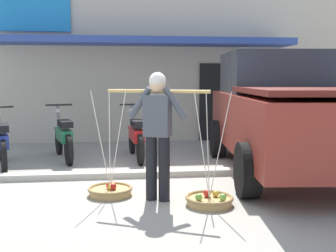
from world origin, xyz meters
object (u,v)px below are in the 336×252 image
Objects in this scene: fruit_basket_left_side at (209,199)px; motorcycle_second_in_row at (63,137)px; parked_truck at (284,112)px; fruit_vendor at (158,128)px; motorcycle_third_in_row at (136,137)px; fruit_basket_right_side at (110,190)px; motorcycle_nearest_shop at (1,142)px.

motorcycle_second_in_row is at bearing 124.82° from fruit_basket_left_side.
parked_truck is at bearing -20.26° from motorcycle_second_in_row.
fruit_vendor reaches higher than motorcycle_third_in_row.
parked_truck is (2.96, 1.19, 0.95)m from fruit_basket_right_side.
parked_truck reaches higher than fruit_basket_right_side.
fruit_basket_left_side is 4.26m from motorcycle_nearest_shop.
motorcycle_third_in_row is (-0.18, 2.84, -0.52)m from fruit_vendor.
motorcycle_third_in_row is at bearing 104.49° from fruit_basket_left_side.
fruit_vendor is 3.61m from motorcycle_nearest_shop.
motorcycle_second_in_row is at bearing 159.74° from parked_truck.
motorcycle_second_in_row and motorcycle_third_in_row have the same top height.
fruit_basket_left_side is 0.83× the size of motorcycle_nearest_shop.
parked_truck is (3.94, -1.45, 0.58)m from motorcycle_second_in_row.
parked_truck is (1.69, 1.77, 0.95)m from fruit_basket_left_side.
fruit_basket_right_side is 2.62m from motorcycle_third_in_row.
motorcycle_third_in_row is at bearing -3.48° from motorcycle_second_in_row.
fruit_vendor is 0.35× the size of parked_truck.
motorcycle_nearest_shop and motorcycle_second_in_row have the same top height.
motorcycle_second_in_row is 0.97× the size of motorcycle_third_in_row.
fruit_basket_left_side is 2.63m from parked_truck.
fruit_vendor is at bearing -61.25° from motorcycle_second_in_row.
fruit_vendor is 2.90m from motorcycle_third_in_row.
fruit_basket_left_side is 3.95m from motorcycle_second_in_row.
fruit_vendor reaches higher than motorcycle_nearest_shop.
motorcycle_second_in_row is (-0.97, 2.64, 0.38)m from fruit_basket_right_side.
motorcycle_second_in_row is (-2.24, 3.23, 0.38)m from fruit_basket_left_side.
motorcycle_third_in_row is at bearing 79.80° from fruit_basket_right_side.
fruit_vendor is at bearing -42.12° from motorcycle_nearest_shop.
motorcycle_nearest_shop is 1.17m from motorcycle_second_in_row.
motorcycle_nearest_shop is 5.09m from parked_truck.
fruit_vendor is 1.17× the size of fruit_basket_left_side.
fruit_basket_left_side reaches higher than motorcycle_second_in_row.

